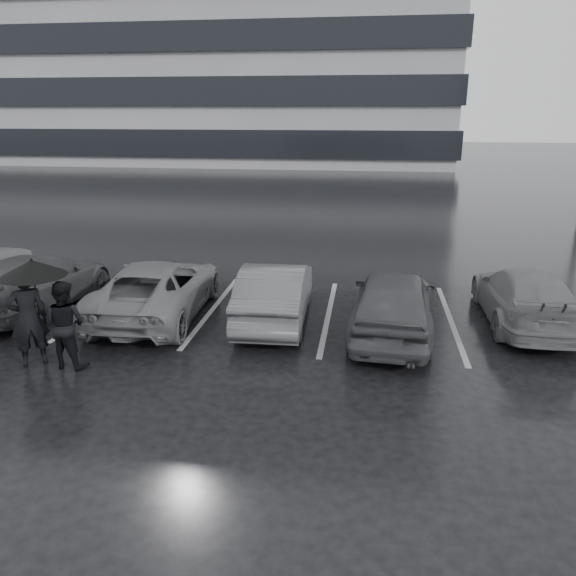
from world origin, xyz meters
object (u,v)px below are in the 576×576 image
(car_main, at_px, (393,302))
(pedestrian_right, at_px, (65,324))
(car_west_a, at_px, (275,292))
(pedestrian_left, at_px, (28,318))
(car_west_b, at_px, (157,288))
(car_west_c, at_px, (36,282))
(car_east, at_px, (525,296))

(car_main, bearing_deg, pedestrian_right, 26.37)
(car_west_a, relative_size, pedestrian_left, 2.17)
(car_main, distance_m, pedestrian_right, 6.53)
(car_west_a, distance_m, car_west_b, 2.77)
(car_west_c, distance_m, car_east, 11.41)
(car_west_a, relative_size, car_west_c, 0.90)
(car_west_b, bearing_deg, car_east, -177.56)
(car_west_c, bearing_deg, car_main, -178.20)
(car_west_a, xyz_separation_m, car_west_c, (-5.84, 0.04, -0.02))
(car_main, relative_size, car_west_b, 0.89)
(car_west_b, relative_size, car_west_c, 1.04)
(car_west_c, bearing_deg, car_east, -171.83)
(car_west_a, xyz_separation_m, pedestrian_right, (-3.44, -2.93, 0.17))
(car_main, relative_size, car_west_a, 1.04)
(car_west_b, xyz_separation_m, car_west_c, (-3.07, 0.09, 0.00))
(car_west_c, xyz_separation_m, pedestrian_left, (1.71, -3.01, 0.28))
(car_west_c, relative_size, car_east, 1.04)
(car_west_a, distance_m, car_west_c, 5.84)
(car_main, bearing_deg, car_east, -155.42)
(pedestrian_left, bearing_deg, car_west_b, -152.03)
(pedestrian_left, bearing_deg, car_east, 163.29)
(car_east, bearing_deg, pedestrian_right, 21.87)
(car_west_a, bearing_deg, pedestrian_left, 33.43)
(car_west_a, bearing_deg, car_west_b, -1.23)
(car_east, bearing_deg, car_west_a, 6.74)
(car_west_a, bearing_deg, car_main, 167.52)
(car_west_a, height_order, pedestrian_right, pedestrian_right)
(car_main, distance_m, car_west_a, 2.65)
(car_west_b, height_order, pedestrian_right, pedestrian_right)
(car_west_c, xyz_separation_m, pedestrian_right, (2.40, -2.96, 0.18))
(car_main, bearing_deg, car_west_b, -0.19)
(car_main, height_order, pedestrian_right, pedestrian_right)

